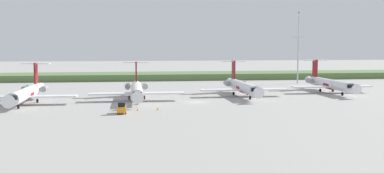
% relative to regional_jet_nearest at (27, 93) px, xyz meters
% --- Properties ---
extents(ground_plane, '(500.00, 500.00, 0.00)m').
position_rel_regional_jet_nearest_xyz_m(ground_plane, '(38.85, 28.07, -2.54)').
color(ground_plane, '#9E9B96').
extents(grass_berm, '(320.00, 20.00, 2.46)m').
position_rel_regional_jet_nearest_xyz_m(grass_berm, '(38.85, 70.51, -1.31)').
color(grass_berm, '#597542').
rests_on(grass_berm, ground).
extents(regional_jet_nearest, '(22.81, 31.00, 9.00)m').
position_rel_regional_jet_nearest_xyz_m(regional_jet_nearest, '(0.00, 0.00, 0.00)').
color(regional_jet_nearest, white).
rests_on(regional_jet_nearest, ground).
extents(regional_jet_second, '(22.81, 31.00, 9.00)m').
position_rel_regional_jet_nearest_xyz_m(regional_jet_second, '(24.98, 3.53, 0.00)').
color(regional_jet_second, white).
rests_on(regional_jet_second, ground).
extents(regional_jet_third, '(22.81, 31.00, 9.00)m').
position_rel_regional_jet_nearest_xyz_m(regional_jet_third, '(52.76, 9.27, 0.00)').
color(regional_jet_third, white).
rests_on(regional_jet_third, ground).
extents(regional_jet_fourth, '(22.81, 31.00, 9.00)m').
position_rel_regional_jet_nearest_xyz_m(regional_jet_fourth, '(79.43, 14.46, 0.00)').
color(regional_jet_fourth, white).
rests_on(regional_jet_fourth, ground).
extents(antenna_mast, '(4.40, 0.50, 24.89)m').
position_rel_regional_jet_nearest_xyz_m(antenna_mast, '(81.38, 44.29, 7.76)').
color(antenna_mast, '#B2B2B7').
rests_on(antenna_mast, ground).
extents(baggage_tug, '(1.72, 3.20, 2.30)m').
position_rel_regional_jet_nearest_xyz_m(baggage_tug, '(21.80, -17.66, -1.53)').
color(baggage_tug, orange).
rests_on(baggage_tug, ground).
extents(safety_cone_front_marker, '(0.44, 0.44, 0.55)m').
position_rel_regional_jet_nearest_xyz_m(safety_cone_front_marker, '(21.72, -14.05, -2.26)').
color(safety_cone_front_marker, orange).
rests_on(safety_cone_front_marker, ground).
extents(safety_cone_mid_marker, '(0.44, 0.44, 0.55)m').
position_rel_regional_jet_nearest_xyz_m(safety_cone_mid_marker, '(25.01, -14.15, -2.26)').
color(safety_cone_mid_marker, orange).
rests_on(safety_cone_mid_marker, ground).
extents(safety_cone_rear_marker, '(0.44, 0.44, 0.55)m').
position_rel_regional_jet_nearest_xyz_m(safety_cone_rear_marker, '(29.14, -13.41, -2.26)').
color(safety_cone_rear_marker, orange).
rests_on(safety_cone_rear_marker, ground).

